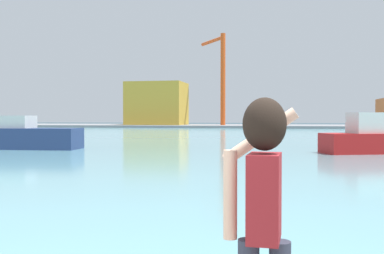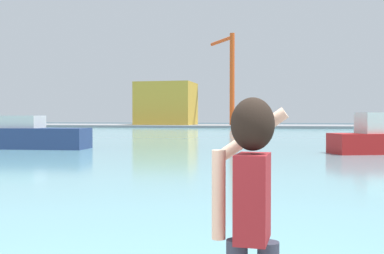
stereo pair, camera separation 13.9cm
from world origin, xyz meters
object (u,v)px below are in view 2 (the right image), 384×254
at_px(warehouse_left, 166,104).
at_px(port_crane, 230,71).
at_px(person_photographer, 251,203).
at_px(boat_moored, 34,136).

relative_size(warehouse_left, port_crane, 0.63).
bearing_deg(person_photographer, warehouse_left, 18.98).
relative_size(person_photographer, boat_moored, 0.24).
relative_size(person_photographer, warehouse_left, 0.15).
xyz_separation_m(boat_moored, warehouse_left, (-9.48, 66.02, 4.12)).
relative_size(boat_moored, port_crane, 0.39).
bearing_deg(person_photographer, port_crane, 10.72).
distance_m(warehouse_left, port_crane, 15.33).
distance_m(boat_moored, port_crane, 66.22).
xyz_separation_m(boat_moored, port_crane, (4.32, 65.20, 10.73)).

